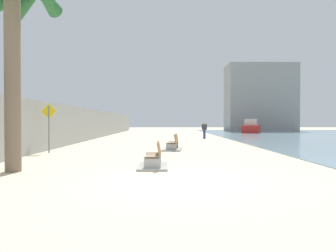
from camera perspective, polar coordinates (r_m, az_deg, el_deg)
ground_plane at (r=27.23m, az=-0.21°, el=-2.79°), size 120.00×120.00×0.00m
seawall at (r=28.15m, az=-15.66°, el=0.23°), size 0.80×64.00×2.89m
palm_tree at (r=12.40m, az=-27.14°, el=18.18°), size 3.33×3.31×7.31m
bench_near at (r=11.68m, az=-2.68°, el=-6.56°), size 1.10×2.10×0.98m
bench_far at (r=18.61m, az=0.91°, el=-3.78°), size 1.34×2.22×0.98m
person_walking at (r=31.12m, az=6.80°, el=-0.49°), size 0.53×0.23×1.71m
boat_far_right at (r=47.81m, az=15.31°, el=-0.27°), size 4.39×6.66×2.07m
pedestrian_sign at (r=18.04m, az=-21.36°, el=0.65°), size 0.85×0.08×2.72m
harbor_building at (r=57.96m, az=16.79°, el=5.02°), size 12.00×6.00×11.93m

